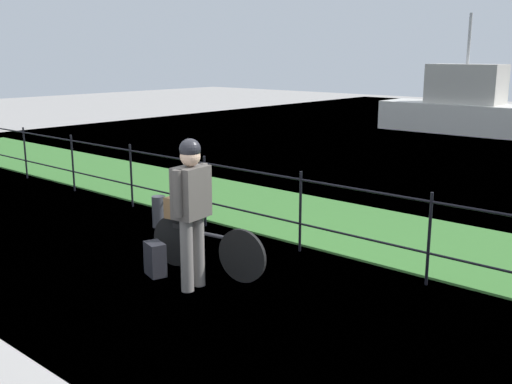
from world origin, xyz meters
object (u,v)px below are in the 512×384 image
object	(u,v)px
cyclist_person	(191,201)
mooring_bollard	(159,212)
terrier_dog	(182,191)
moored_boat_near	(464,108)
backpack_on_paving	(155,259)
bicycle_main	(206,246)
wooden_crate	(181,208)

from	to	relation	value
cyclist_person	mooring_bollard	bearing A→B (deg)	148.95
terrier_dog	moored_boat_near	xyz separation A→B (m)	(-2.75, 14.83, -0.15)
cyclist_person	backpack_on_paving	xyz separation A→B (m)	(-0.63, -0.02, -0.80)
mooring_bollard	moored_boat_near	world-z (taller)	moored_boat_near
mooring_bollard	backpack_on_paving	bearing A→B (deg)	-40.76
terrier_dog	bicycle_main	bearing A→B (deg)	8.32
bicycle_main	wooden_crate	world-z (taller)	wooden_crate
wooden_crate	mooring_bollard	xyz separation A→B (m)	(-1.58, 0.94, -0.52)
cyclist_person	backpack_on_paving	size ratio (longest dim) A/B	4.21
terrier_dog	moored_boat_near	distance (m)	15.08
bicycle_main	backpack_on_paving	distance (m)	0.61
backpack_on_paving	cyclist_person	bearing A→B (deg)	19.09
moored_boat_near	terrier_dog	bearing A→B (deg)	-79.49
bicycle_main	cyclist_person	world-z (taller)	cyclist_person
bicycle_main	terrier_dog	xyz separation A→B (m)	(-0.34, -0.05, 0.62)
terrier_dog	cyclist_person	distance (m)	0.68
terrier_dog	mooring_bollard	xyz separation A→B (m)	(-1.61, 0.94, -0.72)
terrier_dog	mooring_bollard	world-z (taller)	terrier_dog
bicycle_main	backpack_on_paving	size ratio (longest dim) A/B	4.06
wooden_crate	backpack_on_paving	distance (m)	0.68
bicycle_main	cyclist_person	xyz separation A→B (m)	(0.23, -0.42, 0.67)
bicycle_main	cyclist_person	bearing A→B (deg)	-61.01
wooden_crate	mooring_bollard	size ratio (longest dim) A/B	0.68
cyclist_person	terrier_dog	bearing A→B (deg)	146.87
wooden_crate	mooring_bollard	distance (m)	1.91
backpack_on_paving	mooring_bollard	world-z (taller)	mooring_bollard
moored_boat_near	bicycle_main	bearing A→B (deg)	-78.20
wooden_crate	bicycle_main	bearing A→B (deg)	8.32
bicycle_main	terrier_dog	distance (m)	0.71
cyclist_person	bicycle_main	bearing A→B (deg)	118.99
terrier_dog	moored_boat_near	bearing A→B (deg)	100.51
backpack_on_paving	moored_boat_near	bearing A→B (deg)	116.99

